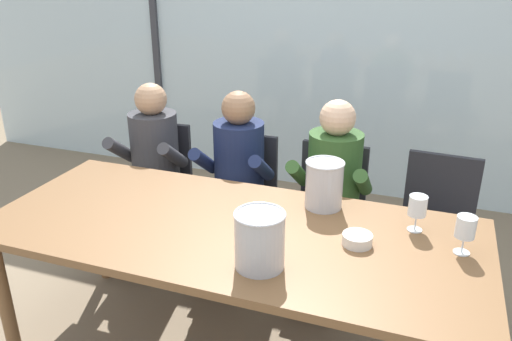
# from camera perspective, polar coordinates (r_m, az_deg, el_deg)

# --- Properties ---
(ground) EXTENTS (14.00, 14.00, 0.00)m
(ground) POSITION_cam_1_polar(r_m,az_deg,el_deg) (3.64, 3.55, -9.87)
(ground) COLOR #847056
(window_glass_panel) EXTENTS (7.55, 0.03, 2.60)m
(window_glass_panel) POSITION_cam_1_polar(r_m,az_deg,el_deg) (4.40, 9.03, 13.80)
(window_glass_panel) COLOR silver
(window_glass_panel) RESTS_ON ground
(window_mullion_left) EXTENTS (0.06, 0.06, 2.60)m
(window_mullion_left) POSITION_cam_1_polar(r_m,az_deg,el_deg) (4.99, -11.13, 14.68)
(window_mullion_left) COLOR #38383D
(window_mullion_left) RESTS_ON ground
(hillside_vineyard) EXTENTS (13.55, 2.40, 1.90)m
(hillside_vineyard) POSITION_cam_1_polar(r_m,az_deg,el_deg) (8.15, 14.41, 14.84)
(hillside_vineyard) COLOR #477A38
(hillside_vineyard) RESTS_ON ground
(dining_table) EXTENTS (2.35, 1.00, 0.78)m
(dining_table) POSITION_cam_1_polar(r_m,az_deg,el_deg) (2.47, -2.81, -7.72)
(dining_table) COLOR brown
(dining_table) RESTS_ON ground
(chair_near_curtain) EXTENTS (0.47, 0.47, 0.89)m
(chair_near_curtain) POSITION_cam_1_polar(r_m,az_deg,el_deg) (3.67, -10.85, -0.76)
(chair_near_curtain) COLOR #232328
(chair_near_curtain) RESTS_ON ground
(chair_left_of_center) EXTENTS (0.45, 0.45, 0.89)m
(chair_left_of_center) POSITION_cam_1_polar(r_m,az_deg,el_deg) (3.38, -1.60, -2.43)
(chair_left_of_center) COLOR #232328
(chair_left_of_center) RESTS_ON ground
(chair_center) EXTENTS (0.45, 0.45, 0.89)m
(chair_center) POSITION_cam_1_polar(r_m,az_deg,el_deg) (3.24, 8.09, -3.80)
(chair_center) COLOR #232328
(chair_center) RESTS_ON ground
(chair_right_of_center) EXTENTS (0.47, 0.47, 0.89)m
(chair_right_of_center) POSITION_cam_1_polar(r_m,az_deg,el_deg) (3.22, 19.45, -5.12)
(chair_right_of_center) COLOR #232328
(chair_right_of_center) RESTS_ON ground
(person_charcoal_jacket) EXTENTS (0.48, 0.63, 1.21)m
(person_charcoal_jacket) POSITION_cam_1_polar(r_m,az_deg,el_deg) (3.47, -11.71, 0.92)
(person_charcoal_jacket) COLOR #38383D
(person_charcoal_jacket) RESTS_ON ground
(person_navy_polo) EXTENTS (0.47, 0.62, 1.21)m
(person_navy_polo) POSITION_cam_1_polar(r_m,az_deg,el_deg) (3.21, -2.36, -0.43)
(person_navy_polo) COLOR #192347
(person_navy_polo) RESTS_ON ground
(person_olive_shirt) EXTENTS (0.46, 0.61, 1.21)m
(person_olive_shirt) POSITION_cam_1_polar(r_m,az_deg,el_deg) (3.05, 8.34, -1.96)
(person_olive_shirt) COLOR #2D5123
(person_olive_shirt) RESTS_ON ground
(ice_bucket_primary) EXTENTS (0.20, 0.20, 0.25)m
(ice_bucket_primary) POSITION_cam_1_polar(r_m,az_deg,el_deg) (2.58, 7.61, -1.48)
(ice_bucket_primary) COLOR #B7B7BC
(ice_bucket_primary) RESTS_ON dining_table
(ice_bucket_secondary) EXTENTS (0.21, 0.21, 0.24)m
(ice_bucket_secondary) POSITION_cam_1_polar(r_m,az_deg,el_deg) (2.08, 0.41, -7.66)
(ice_bucket_secondary) COLOR #B7B7BC
(ice_bucket_secondary) RESTS_ON dining_table
(tasting_bowl) EXTENTS (0.13, 0.13, 0.05)m
(tasting_bowl) POSITION_cam_1_polar(r_m,az_deg,el_deg) (2.32, 11.23, -7.56)
(tasting_bowl) COLOR silver
(tasting_bowl) RESTS_ON dining_table
(wine_glass_by_left_taster) EXTENTS (0.08, 0.08, 0.17)m
(wine_glass_by_left_taster) POSITION_cam_1_polar(r_m,az_deg,el_deg) (2.34, 22.34, -6.02)
(wine_glass_by_left_taster) COLOR silver
(wine_glass_by_left_taster) RESTS_ON dining_table
(wine_glass_near_bucket) EXTENTS (0.08, 0.08, 0.17)m
(wine_glass_near_bucket) POSITION_cam_1_polar(r_m,az_deg,el_deg) (2.46, 17.57, -3.94)
(wine_glass_near_bucket) COLOR silver
(wine_glass_near_bucket) RESTS_ON dining_table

